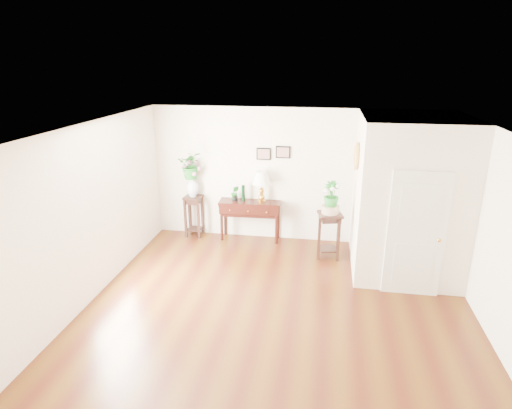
% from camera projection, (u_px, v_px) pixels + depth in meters
% --- Properties ---
extents(floor, '(6.00, 5.50, 0.02)m').
position_uv_depth(floor, '(278.00, 307.00, 6.75)').
color(floor, '#4E2C0C').
rests_on(floor, ground).
extents(ceiling, '(6.00, 5.50, 0.02)m').
position_uv_depth(ceiling, '(281.00, 129.00, 5.84)').
color(ceiling, white).
rests_on(ceiling, ground).
extents(wall_back, '(6.00, 0.02, 2.80)m').
position_uv_depth(wall_back, '(295.00, 176.00, 8.86)').
color(wall_back, white).
rests_on(wall_back, ground).
extents(wall_front, '(6.00, 0.02, 2.80)m').
position_uv_depth(wall_front, '(244.00, 339.00, 3.73)').
color(wall_front, white).
rests_on(wall_front, ground).
extents(wall_left, '(0.02, 5.50, 2.80)m').
position_uv_depth(wall_left, '(91.00, 213.00, 6.76)').
color(wall_left, white).
rests_on(wall_left, ground).
extents(wall_right, '(0.02, 5.50, 2.80)m').
position_uv_depth(wall_right, '(498.00, 238.00, 5.82)').
color(wall_right, white).
rests_on(wall_right, ground).
extents(partition, '(1.80, 1.95, 2.80)m').
position_uv_depth(partition, '(408.00, 195.00, 7.62)').
color(partition, white).
rests_on(partition, floor).
extents(door, '(0.90, 0.05, 2.10)m').
position_uv_depth(door, '(416.00, 235.00, 6.80)').
color(door, silver).
rests_on(door, floor).
extents(art_print_left, '(0.30, 0.02, 0.25)m').
position_uv_depth(art_print_left, '(264.00, 154.00, 8.79)').
color(art_print_left, black).
rests_on(art_print_left, wall_back).
extents(art_print_right, '(0.30, 0.02, 0.25)m').
position_uv_depth(art_print_right, '(283.00, 152.00, 8.72)').
color(art_print_right, black).
rests_on(art_print_right, wall_back).
extents(wall_ornament, '(0.07, 0.51, 0.51)m').
position_uv_depth(wall_ornament, '(356.00, 156.00, 7.67)').
color(wall_ornament, '#C58E41').
rests_on(wall_ornament, partition).
extents(console_table, '(1.31, 0.49, 0.86)m').
position_uv_depth(console_table, '(250.00, 220.00, 9.15)').
color(console_table, black).
rests_on(console_table, floor).
extents(table_lamp, '(0.45, 0.45, 0.66)m').
position_uv_depth(table_lamp, '(262.00, 186.00, 8.85)').
color(table_lamp, '#B98224').
rests_on(table_lamp, console_table).
extents(green_vase, '(0.08, 0.08, 0.34)m').
position_uv_depth(green_vase, '(243.00, 193.00, 8.97)').
color(green_vase, black).
rests_on(green_vase, console_table).
extents(potted_plant, '(0.18, 0.15, 0.30)m').
position_uv_depth(potted_plant, '(235.00, 193.00, 9.01)').
color(potted_plant, '#1E7122').
rests_on(potted_plant, console_table).
extents(plant_stand_a, '(0.39, 0.39, 0.91)m').
position_uv_depth(plant_stand_a, '(194.00, 216.00, 9.33)').
color(plant_stand_a, black).
rests_on(plant_stand_a, floor).
extents(porcelain_vase, '(0.32, 0.32, 0.44)m').
position_uv_depth(porcelain_vase, '(193.00, 186.00, 9.11)').
color(porcelain_vase, silver).
rests_on(porcelain_vase, plant_stand_a).
extents(lily_arrangement, '(0.61, 0.56, 0.60)m').
position_uv_depth(lily_arrangement, '(191.00, 165.00, 8.96)').
color(lily_arrangement, '#1E7122').
rests_on(lily_arrangement, porcelain_vase).
extents(plant_stand_b, '(0.52, 0.52, 0.91)m').
position_uv_depth(plant_stand_b, '(329.00, 235.00, 8.33)').
color(plant_stand_b, black).
rests_on(plant_stand_b, floor).
extents(ceramic_bowl, '(0.36, 0.36, 0.15)m').
position_uv_depth(ceramic_bowl, '(330.00, 209.00, 8.16)').
color(ceramic_bowl, '#C3B092').
rests_on(ceramic_bowl, plant_stand_b).
extents(narcissus, '(0.29, 0.29, 0.51)m').
position_uv_depth(narcissus, '(331.00, 194.00, 8.06)').
color(narcissus, '#1E7122').
rests_on(narcissus, ceramic_bowl).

